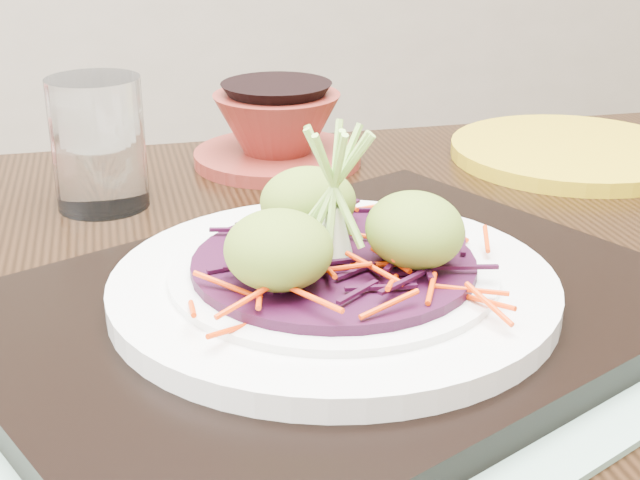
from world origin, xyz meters
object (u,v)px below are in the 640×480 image
object	(u,v)px
dining_table	(350,455)
white_plate	(333,284)
water_glass	(98,143)
yellow_plate	(571,152)
terracotta_bowl_set	(277,132)
serving_tray	(333,311)

from	to	relation	value
dining_table	white_plate	distance (m)	0.12
water_glass	yellow_plate	world-z (taller)	water_glass
white_plate	terracotta_bowl_set	distance (m)	0.30
yellow_plate	serving_tray	bearing A→B (deg)	-144.66
dining_table	white_plate	size ratio (longest dim) A/B	5.05
yellow_plate	dining_table	bearing A→B (deg)	-144.51
dining_table	water_glass	xyz separation A→B (m)	(-0.10, 0.23, 0.14)
dining_table	terracotta_bowl_set	bearing A→B (deg)	87.11
serving_tray	yellow_plate	distance (m)	0.38
white_plate	yellow_plate	distance (m)	0.38
water_glass	yellow_plate	xyz separation A→B (m)	(0.39, -0.02, -0.04)
white_plate	yellow_plate	bearing A→B (deg)	35.34
water_glass	serving_tray	bearing A→B (deg)	-70.06
serving_tray	yellow_plate	world-z (taller)	serving_tray
dining_table	water_glass	world-z (taller)	water_glass
serving_tray	yellow_plate	size ratio (longest dim) A/B	1.77
dining_table	serving_tray	bearing A→B (deg)	-140.53
water_glass	terracotta_bowl_set	distance (m)	0.16
white_plate	dining_table	bearing A→B (deg)	32.28
white_plate	water_glass	world-z (taller)	water_glass
yellow_plate	white_plate	bearing A→B (deg)	-144.66
dining_table	serving_tray	world-z (taller)	serving_tray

